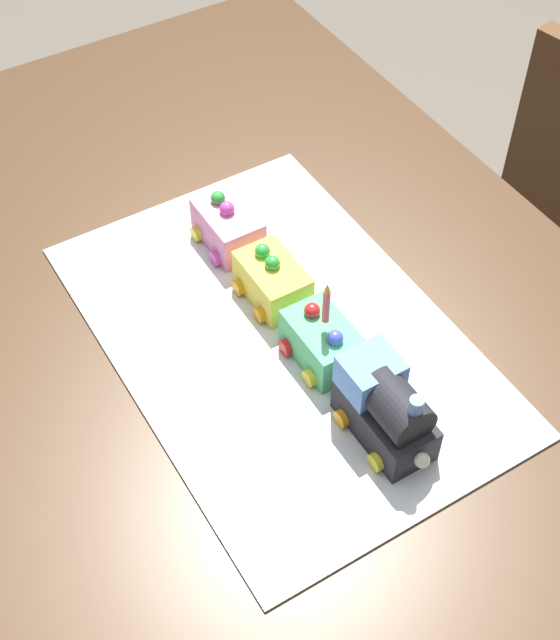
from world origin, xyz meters
The scene contains 8 objects.
ground_plane centered at (0.00, 0.00, 0.00)m, with size 8.00×8.00×0.00m, color #6B6054.
dining_table centered at (0.00, 0.00, 0.63)m, with size 1.40×1.00×0.74m.
cake_board centered at (-0.05, -0.06, 0.74)m, with size 0.60×0.40×0.00m, color silver.
cake_locomotive centered at (-0.23, -0.08, 0.79)m, with size 0.14×0.08×0.12m.
cake_car_flatbed_mint_green centered at (-0.10, -0.08, 0.77)m, with size 0.10×0.08×0.07m.
cake_car_tanker_lemon centered at (0.02, -0.08, 0.77)m, with size 0.10×0.08×0.07m.
cake_car_hopper_bubblegum centered at (0.14, -0.08, 0.77)m, with size 0.10×0.08×0.07m.
birthday_candle centered at (-0.10, -0.08, 0.85)m, with size 0.01×0.01×0.06m.
Camera 1 is at (-0.66, 0.32, 1.62)m, focal length 50.44 mm.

